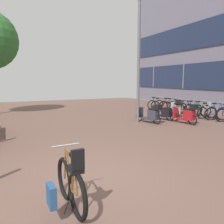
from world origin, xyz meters
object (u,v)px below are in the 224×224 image
(bicycle_rack_10, at_px, (155,104))
(lamp_post, at_px, (139,54))
(bicycle_rack_02, at_px, (207,112))
(bicycle_rack_06, at_px, (178,108))
(bicycle_rack_08, at_px, (168,106))
(scooter_mid, at_px, (176,109))
(scooter_far, at_px, (186,115))
(bicycle_rack_07, at_px, (172,106))
(scooter_near, at_px, (151,114))
(scooter_extra, at_px, (164,113))
(bicycle_rack_01, at_px, (217,114))
(bicycle_rack_03, at_px, (200,111))
(bicycle_rack_09, at_px, (159,105))
(bicycle_foreground, at_px, (70,185))
(bicycle_rack_04, at_px, (193,110))
(bicycle_rack_05, at_px, (185,109))

(bicycle_rack_10, bearing_deg, lamp_post, -135.01)
(bicycle_rack_02, relative_size, bicycle_rack_10, 1.00)
(bicycle_rack_06, relative_size, bicycle_rack_08, 0.97)
(bicycle_rack_06, relative_size, scooter_mid, 0.77)
(bicycle_rack_08, xyz_separation_m, scooter_far, (-2.42, -4.39, 0.12))
(bicycle_rack_10, bearing_deg, bicycle_rack_07, -90.02)
(scooter_near, xyz_separation_m, scooter_extra, (1.19, 0.53, -0.08))
(bicycle_rack_01, xyz_separation_m, scooter_extra, (-2.50, 1.33, 0.01))
(bicycle_rack_02, xyz_separation_m, scooter_mid, (-1.11, 1.26, 0.14))
(bicycle_rack_03, height_order, bicycle_rack_08, bicycle_rack_03)
(bicycle_rack_09, xyz_separation_m, scooter_mid, (-1.09, -3.02, 0.15))
(scooter_extra, bearing_deg, bicycle_foreground, -137.67)
(bicycle_rack_02, bearing_deg, bicycle_rack_04, 82.92)
(bicycle_rack_01, height_order, bicycle_rack_04, bicycle_rack_01)
(bicycle_rack_09, xyz_separation_m, scooter_near, (-3.63, -4.10, 0.12))
(bicycle_rack_03, height_order, scooter_near, same)
(lamp_post, bearing_deg, bicycle_rack_09, 41.03)
(bicycle_rack_03, bearing_deg, bicycle_rack_01, -95.15)
(bicycle_rack_07, distance_m, bicycle_rack_09, 1.23)
(bicycle_rack_05, distance_m, bicycle_rack_07, 1.22)
(bicycle_rack_01, xyz_separation_m, lamp_post, (-4.11, 1.37, 3.07))
(bicycle_rack_03, height_order, scooter_mid, scooter_mid)
(bicycle_rack_01, xyz_separation_m, bicycle_rack_07, (0.02, 3.67, 0.00))
(scooter_near, distance_m, lamp_post, 3.06)
(bicycle_foreground, xyz_separation_m, bicycle_rack_06, (9.37, 7.96, -0.07))
(bicycle_rack_10, distance_m, scooter_far, 6.05)
(bicycle_rack_03, bearing_deg, bicycle_rack_08, 88.68)
(scooter_far, distance_m, scooter_extra, 1.46)
(bicycle_rack_06, xyz_separation_m, lamp_post, (-4.14, -1.68, 3.08))
(bicycle_rack_04, distance_m, scooter_near, 3.94)
(bicycle_rack_08, xyz_separation_m, scooter_extra, (-2.68, -2.95, 0.03))
(bicycle_rack_04, bearing_deg, bicycle_rack_03, -89.52)
(bicycle_rack_01, height_order, bicycle_rack_02, bicycle_rack_01)
(scooter_near, bearing_deg, bicycle_rack_06, 31.29)
(bicycle_foreground, height_order, bicycle_rack_05, bicycle_foreground)
(bicycle_foreground, height_order, bicycle_rack_01, bicycle_foreground)
(bicycle_rack_03, xyz_separation_m, bicycle_rack_06, (-0.09, 1.84, -0.01))
(bicycle_rack_03, bearing_deg, bicycle_rack_06, 92.67)
(bicycle_rack_06, height_order, bicycle_rack_10, bicycle_rack_06)
(bicycle_rack_04, relative_size, lamp_post, 0.22)
(scooter_mid, height_order, scooter_far, scooter_mid)
(bicycle_rack_02, xyz_separation_m, scooter_extra, (-2.45, 0.72, 0.03))
(bicycle_rack_01, bearing_deg, bicycle_rack_07, 89.70)
(bicycle_rack_01, xyz_separation_m, scooter_mid, (-1.16, 1.87, 0.12))
(bicycle_rack_01, height_order, scooter_mid, scooter_mid)
(bicycle_rack_02, relative_size, bicycle_rack_04, 0.96)
(bicycle_foreground, distance_m, bicycle_rack_09, 13.49)
(bicycle_rack_06, bearing_deg, bicycle_rack_07, 90.52)
(bicycle_rack_09, bearing_deg, lamp_post, -138.97)
(bicycle_foreground, xyz_separation_m, scooter_far, (7.11, 4.80, 0.05))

